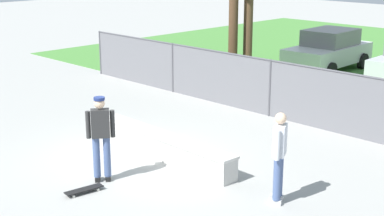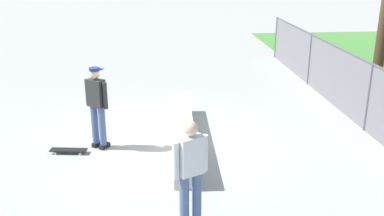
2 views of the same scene
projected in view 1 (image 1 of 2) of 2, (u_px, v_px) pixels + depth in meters
name	position (u px, v px, depth m)	size (l,w,h in m)	color
ground_plane	(138.00, 159.00, 13.30)	(80.00, 80.00, 0.00)	#9E9E99
concrete_ledge	(164.00, 146.00, 13.32)	(4.38, 0.63, 0.57)	#B7B5AD
skateboarder	(101.00, 135.00, 11.78)	(0.43, 0.51, 1.84)	black
skateboard	(84.00, 190.00, 11.43)	(0.31, 0.82, 0.09)	black
chainlink_fence	(270.00, 85.00, 16.47)	(16.65, 0.07, 1.69)	#4C4C51
car_white	(328.00, 50.00, 22.78)	(2.14, 4.26, 1.66)	silver
bystander	(279.00, 154.00, 10.76)	(0.40, 0.55, 1.82)	beige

